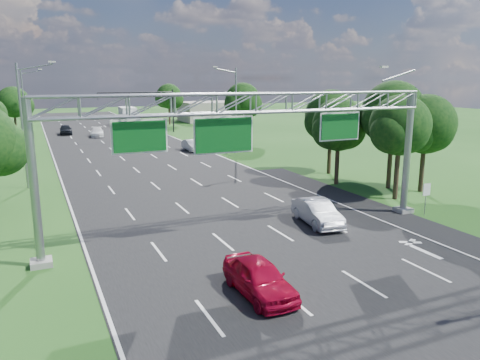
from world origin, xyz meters
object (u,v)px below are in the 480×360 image
traffic_signal (152,101)px  red_coupe (259,278)px  regulatory_sign (426,192)px  sign_gantry (254,114)px  silver_sedan (317,212)px  box_truck (129,117)px

traffic_signal → red_coupe: (-10.29, -60.03, -4.41)m
regulatory_sign → traffic_signal: size_ratio=0.17×
regulatory_sign → red_coupe: size_ratio=0.47×
sign_gantry → regulatory_sign: sign_gantry is taller
red_coupe → silver_sedan: bearing=42.6°
sign_gantry → box_truck: 66.42m
traffic_signal → box_truck: 13.50m
regulatory_sign → traffic_signal: (-4.92, 54.02, 3.66)m
traffic_signal → red_coupe: bearing=-99.7°
box_truck → traffic_signal: bearing=-81.0°
regulatory_sign → box_truck: box_truck is taller
regulatory_sign → silver_sedan: size_ratio=0.46×
box_truck → sign_gantry: bearing=-92.0°
red_coupe → box_truck: box_truck is taller
regulatory_sign → red_coupe: 16.37m
regulatory_sign → box_truck: (-6.29, 66.98, 0.16)m
sign_gantry → traffic_signal: bearing=82.3°
silver_sedan → traffic_signal: bearing=94.8°
regulatory_sign → box_truck: 67.28m
red_coupe → box_truck: size_ratio=0.48×
box_truck → red_coupe: bearing=-94.0°
traffic_signal → box_truck: (-1.37, 12.96, -3.50)m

